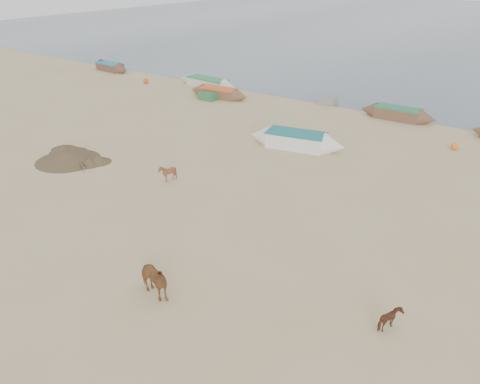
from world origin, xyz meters
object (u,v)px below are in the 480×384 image
cow_adult (152,280)px  calf_front (168,173)px  calf_right (391,320)px  near_canoe (296,140)px

cow_adult → calf_front: size_ratio=1.74×
calf_right → near_canoe: near_canoe is taller
cow_adult → calf_right: cow_adult is taller
cow_adult → near_canoe: 15.19m
near_canoe → calf_right: bearing=-62.0°
cow_adult → calf_right: size_ratio=2.18×
cow_adult → calf_right: (6.97, 3.03, -0.31)m
calf_front → near_canoe: 8.45m
calf_front → calf_right: size_ratio=1.25×
calf_front → near_canoe: size_ratio=0.16×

